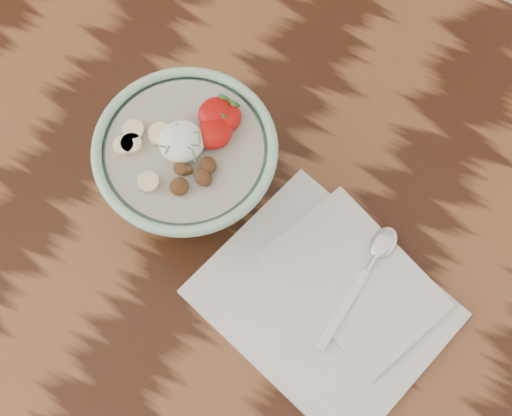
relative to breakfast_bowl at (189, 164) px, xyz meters
The scene contains 4 objects.
table 16.67cm from the breakfast_bowl, 14.60° to the right, with size 160.00×90.00×75.00cm.
breakfast_bowl is the anchor object (origin of this frame).
napkin 22.25cm from the breakfast_bowl, 13.00° to the right, with size 30.84×27.34×1.61cm.
spoon 23.81cm from the breakfast_bowl, ahead, with size 3.26×16.86×0.88cm.
Camera 1 is at (18.69, -25.30, 155.23)cm, focal length 50.00 mm.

